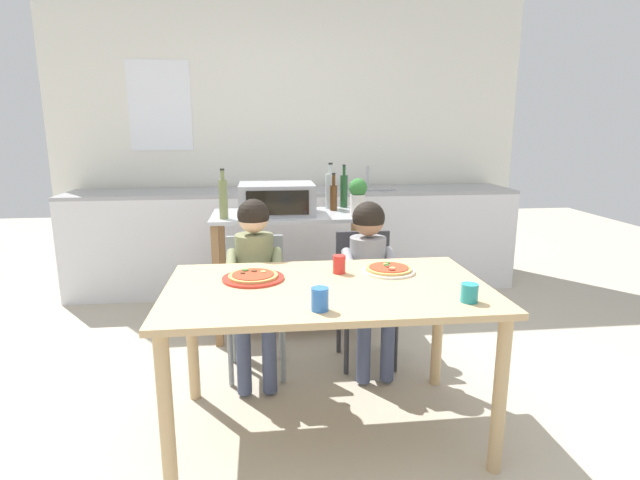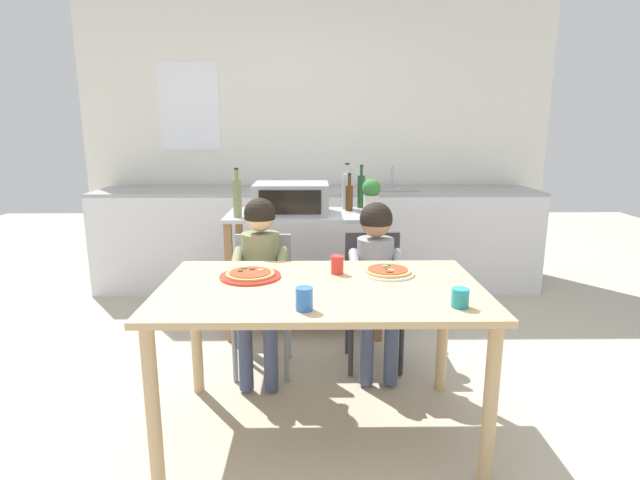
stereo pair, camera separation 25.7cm
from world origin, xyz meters
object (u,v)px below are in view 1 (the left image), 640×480
at_px(bottle_clear_vinegar, 223,198).
at_px(bottle_slim_sauce, 344,190).
at_px(kitchen_island_cart, 291,252).
at_px(dining_chair_left, 256,294).
at_px(drinking_cup_teal, 469,293).
at_px(pizza_plate_red_rimmed, 253,277).
at_px(drinking_cup_red, 339,264).
at_px(dining_chair_right, 365,287).
at_px(drinking_cup_blue, 320,299).
at_px(bottle_brown_beer, 330,190).
at_px(pizza_plate_white, 389,270).
at_px(child_in_grey_shirt, 370,264).
at_px(toaster_oven, 277,199).
at_px(child_in_olive_shirt, 255,269).
at_px(bottle_dark_olive_oil, 334,196).
at_px(potted_herb_plant, 358,196).
at_px(dining_table, 327,305).

relative_size(bottle_clear_vinegar, bottle_slim_sauce, 1.04).
relative_size(kitchen_island_cart, dining_chair_left, 1.36).
bearing_deg(drinking_cup_teal, pizza_plate_red_rimmed, 154.95).
bearing_deg(drinking_cup_red, bottle_slim_sauce, 79.84).
bearing_deg(dining_chair_right, drinking_cup_blue, -110.96).
distance_m(kitchen_island_cart, drinking_cup_red, 1.15).
bearing_deg(drinking_cup_red, bottle_brown_beer, 84.22).
distance_m(bottle_clear_vinegar, dining_chair_right, 1.10).
height_order(bottle_brown_beer, dining_chair_left, bottle_brown_beer).
relative_size(pizza_plate_red_rimmed, drinking_cup_teal, 3.79).
xyz_separation_m(pizza_plate_red_rimmed, drinking_cup_teal, (0.91, -0.42, 0.03)).
bearing_deg(drinking_cup_teal, drinking_cup_red, 134.79).
bearing_deg(drinking_cup_teal, bottle_slim_sauce, 97.40).
relative_size(dining_chair_left, pizza_plate_white, 3.07).
bearing_deg(drinking_cup_red, drinking_cup_blue, -107.03).
xyz_separation_m(pizza_plate_red_rimmed, drinking_cup_blue, (0.27, -0.45, 0.04)).
height_order(pizza_plate_red_rimmed, pizza_plate_white, same).
height_order(kitchen_island_cart, child_in_grey_shirt, child_in_grey_shirt).
height_order(child_in_grey_shirt, pizza_plate_red_rimmed, child_in_grey_shirt).
bearing_deg(kitchen_island_cart, toaster_oven, -166.30).
distance_m(drinking_cup_red, drinking_cup_teal, 0.68).
relative_size(bottle_slim_sauce, drinking_cup_blue, 3.38).
height_order(kitchen_island_cart, bottle_brown_beer, bottle_brown_beer).
bearing_deg(dining_chair_left, child_in_grey_shirt, -5.55).
distance_m(bottle_brown_beer, child_in_grey_shirt, 0.94).
relative_size(bottle_brown_beer, drinking_cup_teal, 4.30).
relative_size(bottle_clear_vinegar, drinking_cup_blue, 3.50).
xyz_separation_m(child_in_grey_shirt, pizza_plate_white, (0.00, -0.45, 0.10)).
bearing_deg(kitchen_island_cart, child_in_olive_shirt, -108.83).
bearing_deg(dining_chair_right, child_in_grey_shirt, -90.00).
height_order(pizza_plate_red_rimmed, drinking_cup_teal, drinking_cup_teal).
height_order(bottle_dark_olive_oil, drinking_cup_blue, bottle_dark_olive_oil).
bearing_deg(potted_herb_plant, drinking_cup_red, -106.08).
height_order(kitchen_island_cart, dining_chair_right, kitchen_island_cart).
height_order(potted_herb_plant, child_in_grey_shirt, potted_herb_plant).
bearing_deg(bottle_slim_sauce, drinking_cup_blue, -102.09).
relative_size(child_in_olive_shirt, drinking_cup_red, 11.45).
distance_m(kitchen_island_cart, toaster_oven, 0.40).
bearing_deg(child_in_grey_shirt, drinking_cup_teal, -76.12).
bearing_deg(bottle_dark_olive_oil, bottle_brown_beer, 96.00).
distance_m(kitchen_island_cart, potted_herb_plant, 0.64).
distance_m(child_in_grey_shirt, drinking_cup_teal, 0.95).
bearing_deg(dining_table, kitchen_island_cart, 94.11).
height_order(child_in_olive_shirt, child_in_grey_shirt, child_in_olive_shirt).
xyz_separation_m(bottle_brown_beer, drinking_cup_blue, (-0.29, -1.81, -0.21)).
bearing_deg(child_in_grey_shirt, kitchen_island_cart, 122.49).
bearing_deg(bottle_clear_vinegar, dining_table, -64.45).
xyz_separation_m(dining_table, dining_chair_right, (0.34, 0.75, -0.17)).
height_order(dining_chair_right, pizza_plate_red_rimmed, dining_chair_right).
bearing_deg(bottle_brown_beer, drinking_cup_red, -95.78).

